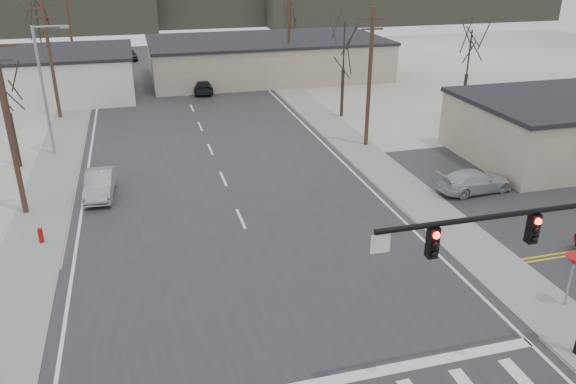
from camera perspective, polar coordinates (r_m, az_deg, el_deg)
name	(u,v)px	position (r m, az deg, el deg)	size (l,w,h in m)	color
ground	(277,300)	(24.16, -1.17, -10.96)	(140.00, 140.00, 0.00)	white
main_road	(221,174)	(37.25, -6.83, 1.87)	(18.00, 110.00, 0.05)	#28282A
cross_road	(277,300)	(24.15, -1.17, -10.92)	(90.00, 10.00, 0.04)	#28282A
parking_lot	(573,195)	(37.97, 26.99, -0.24)	(18.00, 20.00, 0.03)	#28282A
sidewalk_left	(58,163)	(42.04, -22.36, 2.77)	(3.00, 90.00, 0.06)	gray
sidewalk_right	(345,138)	(44.37, 5.82, 5.52)	(3.00, 90.00, 0.06)	gray
traffic_signal_mast	(557,249)	(20.34, 25.64, -5.28)	(8.95, 0.43, 7.20)	black
fire_hydrant	(41,235)	(30.84, -23.83, -4.03)	(0.24, 0.24, 0.87)	#A50C0C
yield_sign	(574,262)	(25.50, 27.07, -6.39)	(0.80, 0.80, 2.35)	gray
building_left_far	(15,76)	(61.45, -25.96, 10.52)	(22.30, 12.30, 4.50)	silver
building_right_far	(267,58)	(66.04, -2.15, 13.49)	(26.30, 14.30, 4.30)	tan
building_lot	(566,127)	(44.07, 26.43, 5.91)	(14.30, 10.30, 4.30)	tan
upole_left_b	(8,123)	(33.14, -26.57, 6.26)	(2.20, 0.30, 10.00)	#452C20
upole_left_c	(50,57)	(52.45, -22.99, 12.47)	(2.20, 0.30, 10.00)	#452C20
upole_left_d	(70,27)	(72.14, -21.29, 15.31)	(2.20, 0.30, 10.00)	#452C20
upole_right_a	(370,76)	(41.59, 8.29, 11.58)	(2.20, 0.30, 10.00)	#452C20
upole_right_b	(289,34)	(62.09, 0.08, 15.73)	(2.20, 0.30, 10.00)	#452C20
streetlight_main	(45,84)	(42.64, -23.43, 10.02)	(2.40, 0.25, 9.00)	gray
tree_left_near	(5,91)	(41.06, -26.82, 9.17)	(3.30, 3.30, 7.35)	#32271E
tree_right_mid	(344,48)	(49.12, 5.71, 14.37)	(3.74, 3.74, 8.33)	#32271E
tree_left_far	(38,25)	(66.39, -24.04, 15.23)	(3.96, 3.96, 8.82)	#32271E
tree_right_far	(290,17)	(74.46, 0.25, 17.32)	(3.52, 3.52, 7.84)	#32271E
tree_lot	(469,55)	(49.90, 17.92, 13.12)	(3.52, 3.52, 7.84)	#32271E
hill_right	(406,6)	(122.76, 11.90, 17.99)	(60.00, 18.00, 5.50)	#333026
sedan_crossing	(100,184)	(35.23, -18.59, 0.77)	(1.54, 4.40, 1.45)	gray
car_far_a	(203,86)	(59.00, -8.67, 10.62)	(1.92, 4.72, 1.37)	black
car_far_b	(131,55)	(79.07, -15.69, 13.27)	(1.53, 3.81, 1.30)	black
car_parked_dark_a	(518,154)	(41.62, 22.37, 3.64)	(1.69, 4.21, 1.43)	black
car_parked_silver	(475,181)	(35.81, 18.45, 1.05)	(1.89, 4.66, 1.35)	#A6ADB1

